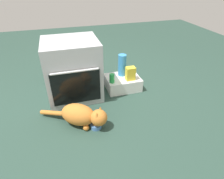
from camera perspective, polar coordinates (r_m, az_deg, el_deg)
name	(u,v)px	position (r m, az deg, el deg)	size (l,w,h in m)	color
ground	(79,113)	(2.26, -9.94, -7.02)	(8.00, 8.00, 0.00)	#284238
oven	(73,70)	(2.41, -11.82, 5.95)	(0.65, 0.63, 0.74)	#B7BABF
pantry_cabinet	(123,83)	(2.64, 3.26, 2.12)	(0.46, 0.36, 0.17)	white
food_bowl	(96,126)	(2.03, -4.92, -10.87)	(0.12, 0.12, 0.07)	#4C7AB7
cat	(82,115)	(2.02, -9.16, -7.71)	(0.69, 0.50, 0.25)	#C6752D
water_bottle	(122,65)	(2.59, 3.09, 7.41)	(0.11, 0.11, 0.30)	#388CD1
snack_bag	(130,74)	(2.51, 5.61, 4.85)	(0.12, 0.09, 0.18)	yellow
soda_can	(112,78)	(2.44, -0.01, 3.42)	(0.07, 0.07, 0.12)	green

